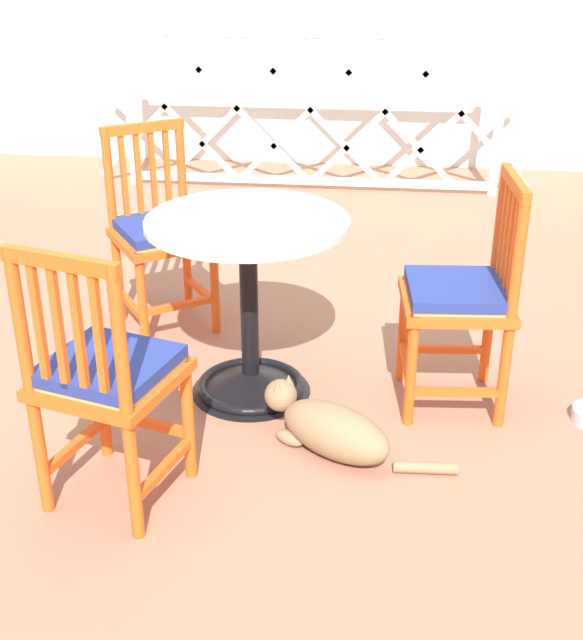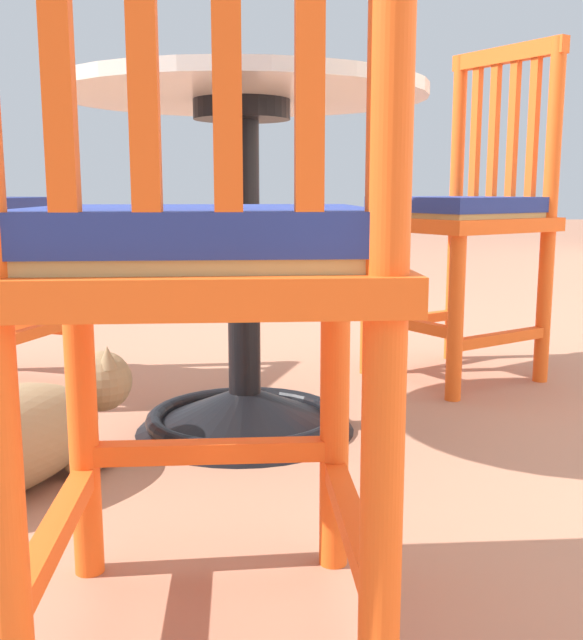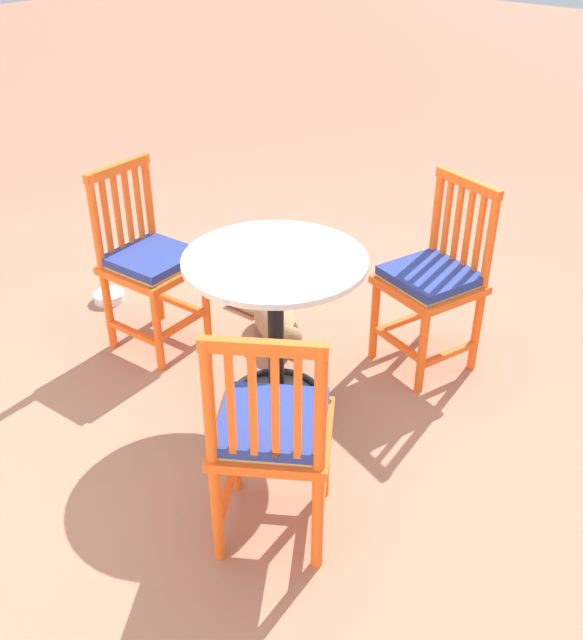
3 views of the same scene
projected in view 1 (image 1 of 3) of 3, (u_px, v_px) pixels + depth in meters
The scene contains 7 objects.
ground_plane at pixel (240, 421), 3.23m from camera, with size 24.00×24.00×0.00m, color #A36B51.
lattice_fence_panel at pixel (310, 110), 5.67m from camera, with size 2.98×0.06×1.09m.
cafe_table at pixel (250, 327), 3.32m from camera, with size 0.76×0.76×0.73m.
orange_chair_near_fence at pixel (161, 233), 3.80m from camera, with size 0.56×0.56×0.91m.
orange_chair_by_planter at pixel (106, 378), 2.63m from camera, with size 0.50×0.50×0.91m.
orange_chair_facing_out at pixel (462, 298), 3.17m from camera, with size 0.43×0.43×0.91m.
tabby_cat at pixel (327, 428), 3.02m from camera, with size 0.71×0.40×0.23m.
Camera 1 is at (0.50, -2.70, 1.76)m, focal length 47.79 mm.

